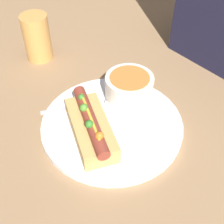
% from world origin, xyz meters
% --- Properties ---
extents(ground_plane, '(4.00, 4.00, 0.00)m').
position_xyz_m(ground_plane, '(0.00, 0.00, 0.00)').
color(ground_plane, '#93704C').
extents(dinner_plate, '(0.28, 0.28, 0.01)m').
position_xyz_m(dinner_plate, '(0.00, 0.00, 0.01)').
color(dinner_plate, white).
rests_on(dinner_plate, ground_plane).
extents(hot_dog, '(0.17, 0.12, 0.06)m').
position_xyz_m(hot_dog, '(-0.00, -0.05, 0.04)').
color(hot_dog, tan).
rests_on(hot_dog, dinner_plate).
extents(soup_bowl, '(0.10, 0.10, 0.06)m').
position_xyz_m(soup_bowl, '(-0.03, 0.08, 0.04)').
color(soup_bowl, silver).
rests_on(soup_bowl, dinner_plate).
extents(spoon, '(0.09, 0.16, 0.01)m').
position_xyz_m(spoon, '(-0.06, 0.01, 0.02)').
color(spoon, '#B7B7BC').
rests_on(spoon, dinner_plate).
extents(drinking_glass, '(0.07, 0.07, 0.12)m').
position_xyz_m(drinking_glass, '(-0.31, 0.02, 0.06)').
color(drinking_glass, '#D8994C').
rests_on(drinking_glass, ground_plane).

